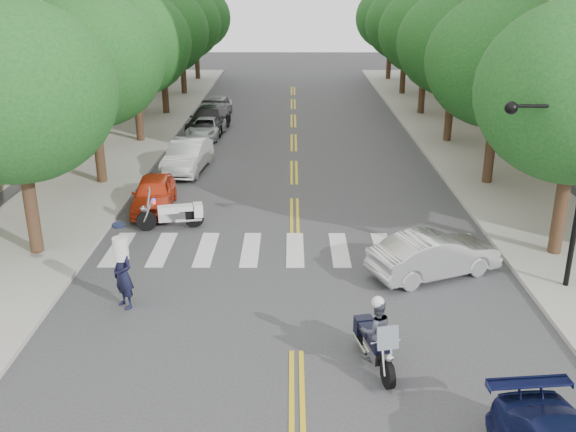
{
  "coord_description": "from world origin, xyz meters",
  "views": [
    {
      "loc": [
        -0.14,
        -14.04,
        8.89
      ],
      "look_at": [
        -0.25,
        6.37,
        1.3
      ],
      "focal_mm": 40.0,
      "sensor_mm": 36.0,
      "label": 1
    }
  ],
  "objects_px": {
    "motorcycle_parked": "(176,214)",
    "convertible": "(434,255)",
    "officer_standing": "(123,274)",
    "motorcycle_police": "(375,335)"
  },
  "relations": [
    {
      "from": "motorcycle_parked",
      "to": "officer_standing",
      "type": "height_order",
      "value": "officer_standing"
    },
    {
      "from": "motorcycle_parked",
      "to": "officer_standing",
      "type": "bearing_deg",
      "value": 162.4
    },
    {
      "from": "motorcycle_parked",
      "to": "convertible",
      "type": "distance_m",
      "value": 9.73
    },
    {
      "from": "officer_standing",
      "to": "motorcycle_parked",
      "type": "bearing_deg",
      "value": 129.76
    },
    {
      "from": "officer_standing",
      "to": "convertible",
      "type": "distance_m",
      "value": 9.53
    },
    {
      "from": "convertible",
      "to": "officer_standing",
      "type": "bearing_deg",
      "value": 79.18
    },
    {
      "from": "motorcycle_parked",
      "to": "convertible",
      "type": "relative_size",
      "value": 0.58
    },
    {
      "from": "motorcycle_police",
      "to": "convertible",
      "type": "relative_size",
      "value": 0.54
    },
    {
      "from": "motorcycle_parked",
      "to": "convertible",
      "type": "xyz_separation_m",
      "value": [
        8.85,
        -4.04,
        0.14
      ]
    },
    {
      "from": "motorcycle_parked",
      "to": "officer_standing",
      "type": "distance_m",
      "value": 6.22
    }
  ]
}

